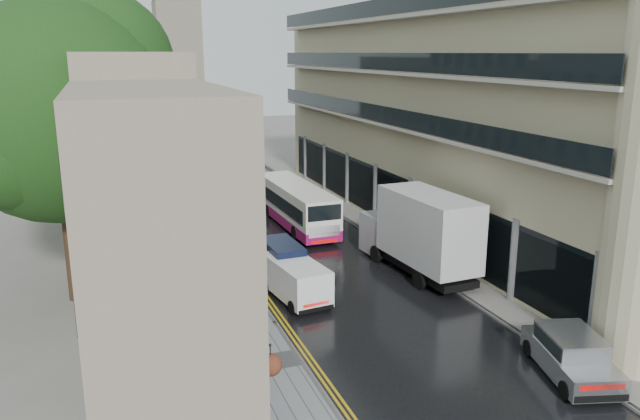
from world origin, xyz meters
TOP-DOWN VIEW (x-y plane):
  - road at (0.00, 27.50)m, footprint 9.00×85.00m
  - left_sidewalk at (-5.85, 27.50)m, footprint 2.70×85.00m
  - right_sidewalk at (5.40, 27.50)m, footprint 1.80×85.00m
  - old_shop_row at (-9.45, 30.00)m, footprint 4.50×56.00m
  - modern_block at (10.30, 26.00)m, footprint 8.00×40.00m
  - tree_near at (-12.50, 20.00)m, footprint 10.56×10.56m
  - tree_far at (-12.20, 33.00)m, footprint 9.24×9.24m
  - cream_bus at (-0.11, 25.60)m, footprint 2.59×10.21m
  - white_lorry at (3.09, 15.77)m, footprint 3.06×8.46m
  - silver_hatchback at (2.89, 5.38)m, footprint 2.96×4.67m
  - white_van at (-3.52, 14.95)m, footprint 2.33×4.37m
  - navy_van at (-3.69, 17.25)m, footprint 1.94×4.43m
  - pedestrian at (-6.27, 21.41)m, footprint 0.64×0.52m
  - lamp_post_near at (-5.26, 16.24)m, footprint 0.99×0.46m
  - lamp_post_far at (-5.24, 34.94)m, footprint 1.02×0.63m

SIDE VIEW (x-z plane):
  - road at x=0.00m, z-range 0.00..0.02m
  - left_sidewalk at x=-5.85m, z-range 0.00..0.12m
  - right_sidewalk at x=5.40m, z-range 0.00..0.12m
  - silver_hatchback at x=2.89m, z-range 0.02..1.64m
  - pedestrian at x=-6.27m, z-range 0.12..1.65m
  - white_van at x=-3.52m, z-range 0.02..1.91m
  - navy_van at x=-3.69m, z-range 0.02..2.24m
  - cream_bus at x=-0.11m, z-range 0.02..2.79m
  - white_lorry at x=3.09m, z-range 0.02..4.38m
  - lamp_post_near at x=-5.26m, z-range 0.12..8.69m
  - lamp_post_far at x=-5.24m, z-range 0.12..9.21m
  - old_shop_row at x=-9.45m, z-range 0.00..12.00m
  - tree_far at x=-12.20m, z-range 0.00..12.46m
  - tree_near at x=-12.50m, z-range 0.00..13.89m
  - modern_block at x=10.30m, z-range 0.00..14.00m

